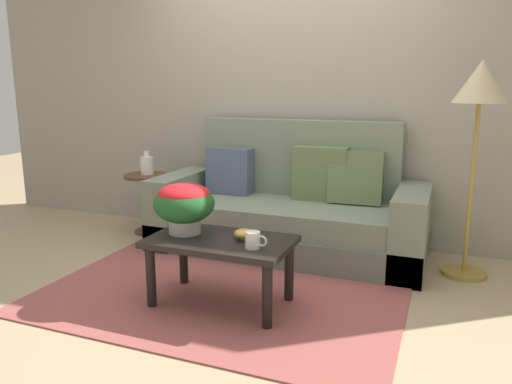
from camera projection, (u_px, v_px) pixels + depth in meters
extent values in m
plane|color=tan|center=(233.00, 284.00, 3.44)|extent=(14.00, 14.00, 0.00)
cube|color=gray|center=(292.00, 81.00, 4.34)|extent=(6.40, 0.12, 2.80)
cube|color=#994C47|center=(227.00, 288.00, 3.36)|extent=(2.35, 1.80, 0.01)
cube|color=#626B59|center=(285.00, 239.00, 4.08)|extent=(2.22, 0.86, 0.23)
cube|color=slate|center=(285.00, 215.00, 4.02)|extent=(1.73, 0.77, 0.19)
cube|color=slate|center=(299.00, 170.00, 4.29)|extent=(1.73, 0.15, 0.86)
cube|color=slate|center=(181.00, 207.00, 4.40)|extent=(0.24, 0.86, 0.60)
cube|color=slate|center=(411.00, 230.00, 3.69)|extent=(0.24, 0.86, 0.60)
cube|color=#4C5670|center=(230.00, 171.00, 4.36)|extent=(0.41, 0.20, 0.41)
cube|color=#607047|center=(320.00, 174.00, 4.07)|extent=(0.45, 0.16, 0.45)
cube|color=#607047|center=(356.00, 177.00, 3.97)|extent=(0.44, 0.22, 0.44)
cylinder|color=black|center=(151.00, 277.00, 3.05)|extent=(0.06, 0.06, 0.40)
cylinder|color=black|center=(267.00, 296.00, 2.77)|extent=(0.06, 0.06, 0.40)
cylinder|color=black|center=(183.00, 257.00, 3.41)|extent=(0.06, 0.06, 0.40)
cylinder|color=black|center=(289.00, 272.00, 3.14)|extent=(0.06, 0.06, 0.40)
cube|color=black|center=(220.00, 242.00, 3.05)|extent=(0.89, 0.52, 0.04)
cylinder|color=#4C331E|center=(149.00, 231.00, 4.66)|extent=(0.26, 0.26, 0.03)
cylinder|color=#4C331E|center=(147.00, 204.00, 4.60)|extent=(0.05, 0.05, 0.51)
cylinder|color=#4C331E|center=(146.00, 176.00, 4.55)|extent=(0.41, 0.41, 0.03)
cylinder|color=olive|center=(463.00, 273.00, 3.62)|extent=(0.32, 0.32, 0.03)
cylinder|color=olive|center=(471.00, 190.00, 3.49)|extent=(0.03, 0.03, 1.21)
cone|color=#C6B289|center=(481.00, 81.00, 3.33)|extent=(0.36, 0.36, 0.29)
cylinder|color=#B7B2A8|center=(185.00, 224.00, 3.15)|extent=(0.20, 0.20, 0.11)
ellipsoid|color=#1E5123|center=(184.00, 204.00, 3.12)|extent=(0.39, 0.39, 0.25)
ellipsoid|color=red|center=(184.00, 194.00, 3.11)|extent=(0.33, 0.33, 0.14)
cylinder|color=white|center=(253.00, 240.00, 2.85)|extent=(0.09, 0.09, 0.10)
torus|color=white|center=(262.00, 241.00, 2.83)|extent=(0.07, 0.01, 0.07)
cylinder|color=gold|center=(244.00, 238.00, 3.03)|extent=(0.05, 0.05, 0.02)
ellipsoid|color=gold|center=(244.00, 233.00, 3.02)|extent=(0.13, 0.13, 0.06)
cylinder|color=silver|center=(147.00, 166.00, 4.53)|extent=(0.12, 0.12, 0.16)
cylinder|color=silver|center=(147.00, 154.00, 4.51)|extent=(0.05, 0.05, 0.05)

